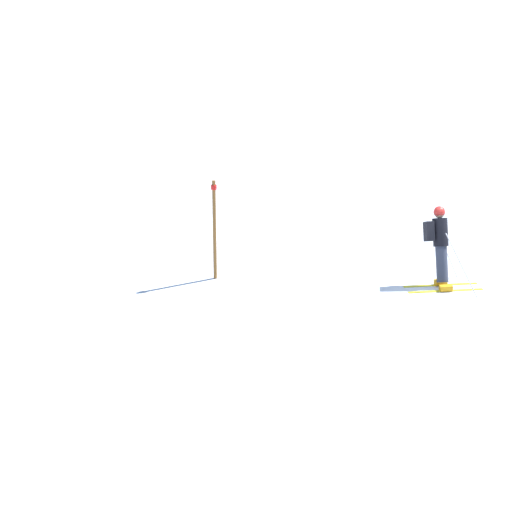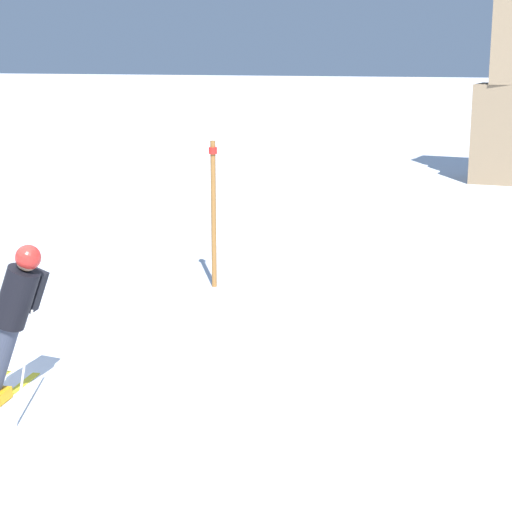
% 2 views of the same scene
% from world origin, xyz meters
% --- Properties ---
extents(skier, '(1.32, 1.76, 1.77)m').
position_xyz_m(skier, '(0.50, 0.09, 0.97)').
color(skier, yellow).
rests_on(skier, ground).
extents(trail_marker, '(0.13, 0.13, 2.31)m').
position_xyz_m(trail_marker, '(0.49, 5.14, 1.26)').
color(trail_marker, brown).
rests_on(trail_marker, ground).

